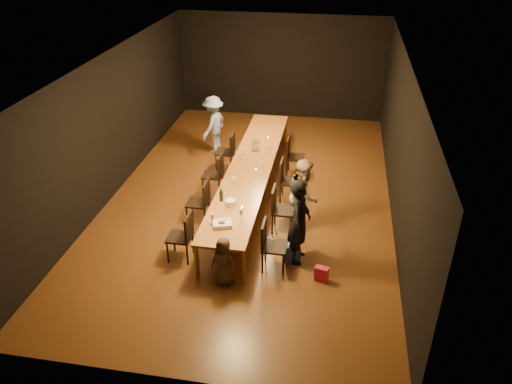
% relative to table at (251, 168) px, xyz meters
% --- Properties ---
extents(ground, '(10.00, 10.00, 0.00)m').
position_rel_table_xyz_m(ground, '(0.00, 0.00, -0.70)').
color(ground, '#472811').
rests_on(ground, ground).
extents(room_shell, '(6.04, 10.04, 3.02)m').
position_rel_table_xyz_m(room_shell, '(0.00, 0.00, 1.38)').
color(room_shell, black).
rests_on(room_shell, ground).
extents(table, '(0.90, 6.00, 0.75)m').
position_rel_table_xyz_m(table, '(0.00, 0.00, 0.00)').
color(table, '#9A642D').
rests_on(table, ground).
extents(chair_right_0, '(0.42, 0.42, 0.93)m').
position_rel_table_xyz_m(chair_right_0, '(0.85, -2.40, -0.24)').
color(chair_right_0, black).
rests_on(chair_right_0, ground).
extents(chair_right_1, '(0.42, 0.42, 0.93)m').
position_rel_table_xyz_m(chair_right_1, '(0.85, -1.20, -0.24)').
color(chair_right_1, black).
rests_on(chair_right_1, ground).
extents(chair_right_2, '(0.42, 0.42, 0.93)m').
position_rel_table_xyz_m(chair_right_2, '(0.85, 0.00, -0.24)').
color(chair_right_2, black).
rests_on(chair_right_2, ground).
extents(chair_right_3, '(0.42, 0.42, 0.93)m').
position_rel_table_xyz_m(chair_right_3, '(0.85, 1.20, -0.24)').
color(chair_right_3, black).
rests_on(chair_right_3, ground).
extents(chair_left_0, '(0.42, 0.42, 0.93)m').
position_rel_table_xyz_m(chair_left_0, '(-0.85, -2.40, -0.24)').
color(chair_left_0, black).
rests_on(chair_left_0, ground).
extents(chair_left_1, '(0.42, 0.42, 0.93)m').
position_rel_table_xyz_m(chair_left_1, '(-0.85, -1.20, -0.24)').
color(chair_left_1, black).
rests_on(chair_left_1, ground).
extents(chair_left_2, '(0.42, 0.42, 0.93)m').
position_rel_table_xyz_m(chair_left_2, '(-0.85, 0.00, -0.24)').
color(chair_left_2, black).
rests_on(chair_left_2, ground).
extents(chair_left_3, '(0.42, 0.42, 0.93)m').
position_rel_table_xyz_m(chair_left_3, '(-0.85, 1.20, -0.24)').
color(chair_left_3, black).
rests_on(chair_left_3, ground).
extents(woman_birthday, '(0.41, 0.60, 1.61)m').
position_rel_table_xyz_m(woman_birthday, '(1.23, -2.07, 0.10)').
color(woman_birthday, black).
rests_on(woman_birthday, ground).
extents(woman_tan, '(0.56, 0.72, 1.48)m').
position_rel_table_xyz_m(woman_tan, '(1.22, -1.02, 0.04)').
color(woman_tan, '#BFA68F').
rests_on(woman_tan, ground).
extents(man_blue, '(0.78, 1.06, 1.47)m').
position_rel_table_xyz_m(man_blue, '(-1.36, 2.17, 0.03)').
color(man_blue, '#7C92C0').
rests_on(man_blue, ground).
extents(child, '(0.52, 0.43, 0.92)m').
position_rel_table_xyz_m(child, '(0.09, -2.97, -0.24)').
color(child, '#473727').
rests_on(child, ground).
extents(gift_bag_red, '(0.25, 0.18, 0.27)m').
position_rel_table_xyz_m(gift_bag_red, '(1.69, -2.60, -0.57)').
color(gift_bag_red, '#DC214A').
rests_on(gift_bag_red, ground).
extents(gift_bag_blue, '(0.30, 0.24, 0.33)m').
position_rel_table_xyz_m(gift_bag_blue, '(1.15, -2.15, -0.54)').
color(gift_bag_blue, '#284BAF').
rests_on(gift_bag_blue, ground).
extents(birthday_cake, '(0.39, 0.35, 0.08)m').
position_rel_table_xyz_m(birthday_cake, '(-0.08, -2.35, 0.09)').
color(birthday_cake, white).
rests_on(birthday_cake, table).
extents(plate_stack, '(0.21, 0.21, 0.11)m').
position_rel_table_xyz_m(plate_stack, '(-0.07, -1.67, 0.11)').
color(plate_stack, white).
rests_on(plate_stack, table).
extents(champagne_bottle, '(0.08, 0.08, 0.31)m').
position_rel_table_xyz_m(champagne_bottle, '(-0.28, -1.53, 0.20)').
color(champagne_bottle, black).
rests_on(champagne_bottle, table).
extents(ice_bucket, '(0.20, 0.20, 0.20)m').
position_rel_table_xyz_m(ice_bucket, '(-0.04, 0.82, 0.15)').
color(ice_bucket, silver).
rests_on(ice_bucket, table).
extents(wineglass_0, '(0.06, 0.06, 0.21)m').
position_rel_table_xyz_m(wineglass_0, '(-0.25, -2.32, 0.15)').
color(wineglass_0, beige).
rests_on(wineglass_0, table).
extents(wineglass_1, '(0.06, 0.06, 0.21)m').
position_rel_table_xyz_m(wineglass_1, '(0.21, -2.09, 0.15)').
color(wineglass_1, beige).
rests_on(wineglass_1, table).
extents(wineglass_2, '(0.06, 0.06, 0.21)m').
position_rel_table_xyz_m(wineglass_2, '(-0.17, -0.95, 0.15)').
color(wineglass_2, silver).
rests_on(wineglass_2, table).
extents(wineglass_3, '(0.06, 0.06, 0.21)m').
position_rel_table_xyz_m(wineglass_3, '(0.26, -0.20, 0.15)').
color(wineglass_3, beige).
rests_on(wineglass_3, table).
extents(wineglass_4, '(0.06, 0.06, 0.21)m').
position_rel_table_xyz_m(wineglass_4, '(-0.27, 0.37, 0.15)').
color(wineglass_4, silver).
rests_on(wineglass_4, table).
extents(wineglass_5, '(0.06, 0.06, 0.21)m').
position_rel_table_xyz_m(wineglass_5, '(0.28, 0.70, 0.15)').
color(wineglass_5, silver).
rests_on(wineglass_5, table).
extents(tealight_near, '(0.05, 0.05, 0.03)m').
position_rel_table_xyz_m(tealight_near, '(0.15, -1.73, 0.06)').
color(tealight_near, '#B2B7B2').
rests_on(tealight_near, table).
extents(tealight_mid, '(0.05, 0.05, 0.03)m').
position_rel_table_xyz_m(tealight_mid, '(0.15, -0.21, 0.06)').
color(tealight_mid, '#B2B7B2').
rests_on(tealight_mid, table).
extents(tealight_far, '(0.05, 0.05, 0.03)m').
position_rel_table_xyz_m(tealight_far, '(0.15, 1.46, 0.06)').
color(tealight_far, '#B2B7B2').
rests_on(tealight_far, table).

